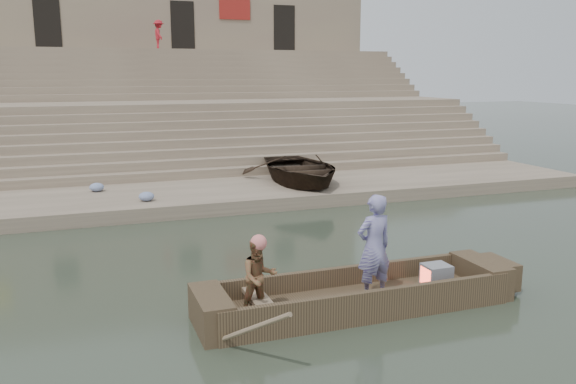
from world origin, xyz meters
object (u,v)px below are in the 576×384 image
rowing_man (259,277)px  television (436,275)px  beached_rowboat (300,169)px  pedestrian (159,35)px  standing_man (374,247)px  main_rowboat (357,303)px

rowing_man → television: rowing_man is taller
rowing_man → television: bearing=-1.4°
beached_rowboat → pedestrian: (-2.48, 14.26, 5.09)m
standing_man → television: (1.35, 0.15, -0.71)m
standing_man → rowing_man: standing_man is taller
main_rowboat → rowing_man: size_ratio=4.01×
television → pedestrian: (-1.48, 23.75, 5.54)m
main_rowboat → beached_rowboat: size_ratio=1.09×
standing_man → pedestrian: 24.38m
standing_man → rowing_man: (-2.02, 0.01, -0.29)m
main_rowboat → television: size_ratio=10.87×
pedestrian → main_rowboat: bearing=177.1°
television → rowing_man: bearing=-177.7°
standing_man → main_rowboat: bearing=-40.3°
beached_rowboat → standing_man: bearing=-101.2°
main_rowboat → standing_man: standing_man is taller
standing_man → pedestrian: size_ratio=1.19×
standing_man → rowing_man: 2.04m
rowing_man → beached_rowboat: size_ratio=0.27×
standing_man → rowing_man: size_ratio=1.46×
main_rowboat → beached_rowboat: bearing=74.8°
main_rowboat → rowing_man: (-1.80, -0.14, 0.73)m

